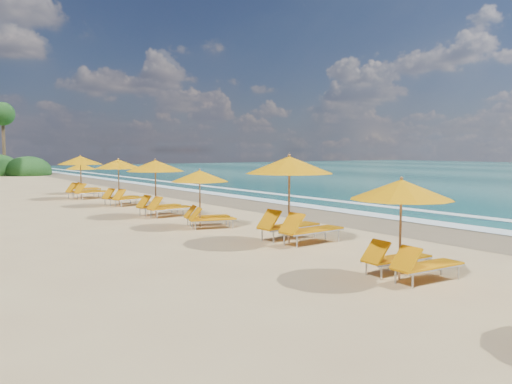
# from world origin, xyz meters

# --- Properties ---
(ground) EXTENTS (160.00, 160.00, 0.00)m
(ground) POSITION_xyz_m (0.00, 0.00, 0.00)
(ground) COLOR tan
(ground) RESTS_ON ground
(wet_sand) EXTENTS (4.00, 160.00, 0.01)m
(wet_sand) POSITION_xyz_m (4.00, 0.00, 0.01)
(wet_sand) COLOR #8C7753
(wet_sand) RESTS_ON ground
(surf_foam) EXTENTS (4.00, 160.00, 0.01)m
(surf_foam) POSITION_xyz_m (6.70, 0.00, 0.03)
(surf_foam) COLOR white
(surf_foam) RESTS_ON ground
(station_2) EXTENTS (2.49, 2.33, 2.23)m
(station_2) POSITION_xyz_m (-2.23, -8.71, 1.25)
(station_2) COLOR olive
(station_2) RESTS_ON ground
(station_3) EXTENTS (2.95, 2.75, 2.68)m
(station_3) POSITION_xyz_m (-1.38, -3.92, 1.50)
(station_3) COLOR olive
(station_3) RESTS_ON ground
(station_4) EXTENTS (2.65, 2.57, 2.12)m
(station_4) POSITION_xyz_m (-2.07, 0.31, 1.19)
(station_4) COLOR olive
(station_4) RESTS_ON ground
(station_5) EXTENTS (2.77, 2.60, 2.44)m
(station_5) POSITION_xyz_m (-2.07, 4.09, 1.36)
(station_5) COLOR olive
(station_5) RESTS_ON ground
(station_6) EXTENTS (2.95, 2.85, 2.39)m
(station_6) POSITION_xyz_m (-1.82, 9.09, 1.34)
(station_6) COLOR olive
(station_6) RESTS_ON ground
(station_7) EXTENTS (3.09, 2.98, 2.52)m
(station_7) POSITION_xyz_m (-2.25, 13.93, 1.41)
(station_7) COLOR olive
(station_7) RESTS_ON ground
(station_8) EXTENTS (2.32, 2.20, 2.00)m
(station_8) POSITION_xyz_m (-1.21, 17.41, 1.12)
(station_8) COLOR olive
(station_8) RESTS_ON ground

